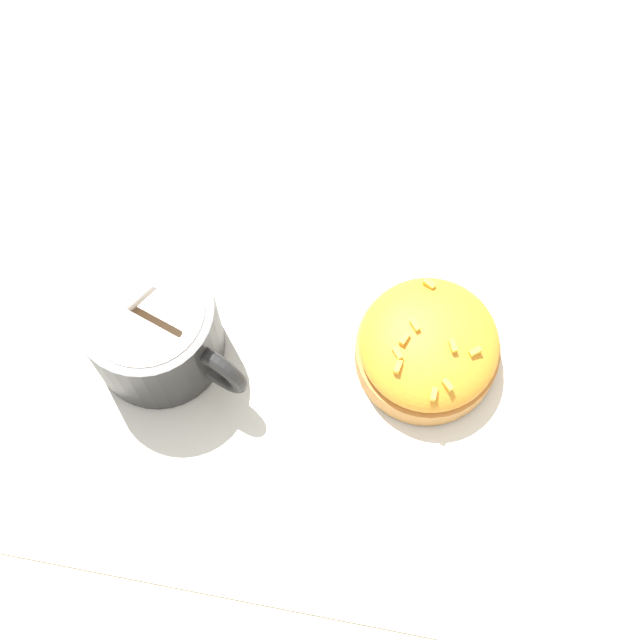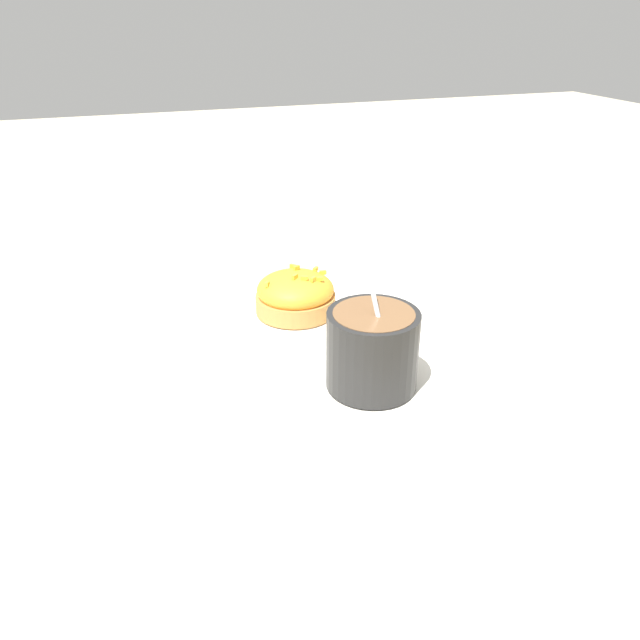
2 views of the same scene
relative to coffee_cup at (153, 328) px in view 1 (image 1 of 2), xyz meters
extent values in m
plane|color=#C6B793|center=(0.08, 0.01, -0.04)|extent=(3.00, 3.00, 0.00)
cube|color=white|center=(0.08, 0.01, -0.04)|extent=(0.34, 0.31, 0.00)
cylinder|color=black|center=(0.00, 0.00, 0.00)|extent=(0.08, 0.08, 0.07)
cylinder|color=brown|center=(0.00, 0.00, 0.03)|extent=(0.07, 0.07, 0.01)
torus|color=black|center=(0.04, -0.02, 0.00)|extent=(0.04, 0.02, 0.04)
ellipsoid|color=silver|center=(0.02, 0.00, -0.03)|extent=(0.03, 0.02, 0.01)
cylinder|color=silver|center=(-0.01, 0.00, 0.02)|extent=(0.05, 0.01, 0.10)
cylinder|color=#C18442|center=(0.16, 0.02, -0.03)|extent=(0.08, 0.08, 0.02)
ellipsoid|color=orange|center=(0.16, 0.02, -0.01)|extent=(0.08, 0.08, 0.04)
cube|color=yellow|center=(0.14, 0.01, 0.00)|extent=(0.01, 0.01, 0.00)
cube|color=yellow|center=(0.15, 0.05, 0.00)|extent=(0.01, 0.01, 0.00)
cube|color=yellow|center=(0.18, 0.01, 0.00)|extent=(0.01, 0.01, 0.00)
cube|color=yellow|center=(0.17, -0.01, 0.00)|extent=(0.01, 0.01, 0.00)
cube|color=yellow|center=(0.16, -0.01, 0.00)|extent=(0.00, 0.01, 0.00)
cube|color=yellow|center=(0.17, 0.02, 0.01)|extent=(0.01, 0.01, 0.00)
cube|color=yellow|center=(0.15, 0.02, 0.01)|extent=(0.01, 0.01, 0.00)
cube|color=yellow|center=(0.14, 0.01, 0.01)|extent=(0.01, 0.01, 0.00)
cube|color=yellow|center=(0.14, 0.00, 0.00)|extent=(0.00, 0.01, 0.00)
camera|label=1|loc=(0.13, -0.18, 0.57)|focal=60.00mm
camera|label=2|loc=(-0.42, 0.19, 0.26)|focal=35.00mm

